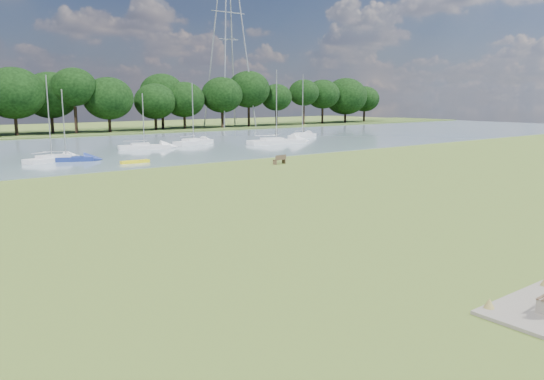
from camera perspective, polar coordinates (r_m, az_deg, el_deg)
ground at (r=25.80m, az=-0.79°, el=-3.48°), size 220.00×220.00×0.00m
river at (r=64.16m, az=-23.96°, el=3.72°), size 220.00×40.00×0.10m
riverbank_bench at (r=48.19m, az=0.85°, el=3.30°), size 1.41×0.61×0.84m
kayak at (r=50.18m, az=-14.52°, el=2.97°), size 2.66×0.72×0.26m
pylon at (r=108.81m, az=-4.72°, el=18.59°), size 7.48×5.24×36.17m
tree_line at (r=91.14m, az=-23.10°, el=9.46°), size 159.03×9.04×10.94m
sailboat_1 at (r=69.14m, az=0.41°, el=5.39°), size 7.93×3.33×9.40m
sailboat_2 at (r=63.85m, az=-13.63°, el=4.68°), size 6.09×3.16×6.40m
sailboat_4 at (r=53.58m, az=-21.34°, el=3.31°), size 5.10×3.26×6.69m
sailboat_5 at (r=68.58m, az=-8.48°, el=5.25°), size 6.13×3.44×7.74m
sailboat_6 at (r=79.26m, az=3.27°, el=5.98°), size 6.30×3.89×9.29m
sailboat_7 at (r=53.69m, az=-22.67°, el=3.26°), size 5.43×3.44×7.97m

